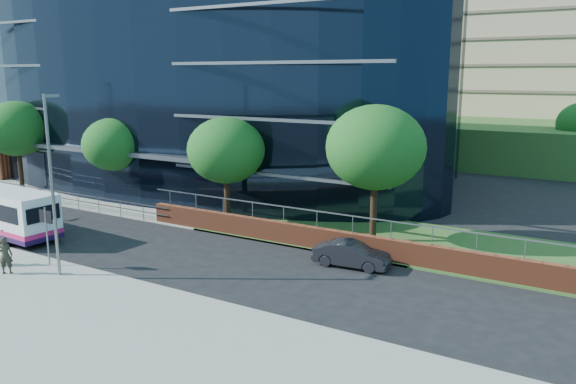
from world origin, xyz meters
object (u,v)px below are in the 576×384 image
Objects in this scene: brick_pavilion at (4,152)px; tree_far_a at (17,129)px; pedestrian_b at (5,255)px; parked_car at (352,254)px; tree_far_b at (114,145)px; streetlight_east at (52,181)px; street_sign at (46,224)px; tree_far_d at (375,148)px; tree_far_c at (226,150)px.

tree_far_a is (9.00, -4.50, 2.92)m from brick_pavilion.
parked_car is at bearing 175.51° from pedestrian_b.
streetlight_east is (9.00, -11.67, 0.23)m from tree_far_b.
street_sign is 0.38× the size of tree_far_d.
tree_far_c is at bearing -173.66° from tree_far_d.
street_sign is at bearing -31.17° from tree_far_a.
streetlight_east reaches higher than street_sign.
streetlight_east is 4.22m from pedestrian_b.
brick_pavilion is 1.16× the size of tree_far_d.
brick_pavilion is 29.46m from tree_far_c.
tree_far_b is at bearing 74.23° from parked_car.
tree_far_b is 0.81× the size of tree_far_d.
tree_far_a is 0.87× the size of streetlight_east.
tree_far_c reaches higher than parked_car.
tree_far_d is (19.00, 0.50, 0.98)m from tree_far_b.
brick_pavilion is at bearing -73.12° from pedestrian_b.
tree_far_b is 0.93× the size of tree_far_c.
tree_far_c is 11.22m from streetlight_east.
tree_far_d is 18.52m from pedestrian_b.
tree_far_d is 2.04× the size of parked_car.
streetlight_east is at bearing 167.13° from pedestrian_b.
tree_far_b reaches higher than brick_pavilion.
street_sign is 0.35× the size of streetlight_east.
street_sign is at bearing -134.78° from tree_far_d.
street_sign reaches higher than parked_car.
streetlight_east is at bearing -29.24° from brick_pavilion.
street_sign is 20.63m from tree_far_a.
pedestrian_b is at bearing -61.99° from tree_far_b.
tree_far_c is at bearing -8.82° from brick_pavilion.
tree_far_a is 1.91× the size of parked_car.
pedestrian_b is at bearing -152.81° from streetlight_east.
brick_pavilion is at bearing 150.35° from street_sign.
brick_pavilion is 5.01× the size of pedestrian_b.
street_sign is at bearing -29.65° from brick_pavilion.
pedestrian_b is at bearing -36.19° from tree_far_a.
tree_far_b is (19.00, -4.00, 2.27)m from brick_pavilion.
tree_far_b is (10.00, 0.50, -0.65)m from tree_far_a.
brick_pavilion is 39.39m from parked_car.
tree_far_a is (-17.50, 10.59, 2.71)m from street_sign.
street_sign is at bearing -152.03° from pedestrian_b.
tree_far_b is at bearing -102.05° from pedestrian_b.
tree_far_d is 6.21m from parked_car.
tree_far_c is 0.87× the size of tree_far_d.
tree_far_d is at bearing 50.60° from streetlight_east.
brick_pavilion is at bearing 174.74° from tree_far_d.
pedestrian_b is at bearing -111.97° from street_sign.
street_sign reaches higher than pedestrian_b.
brick_pavilion is 1.23× the size of tree_far_a.
tree_far_c is at bearing 84.89° from streetlight_east.
streetlight_east is at bearing 121.84° from parked_car.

